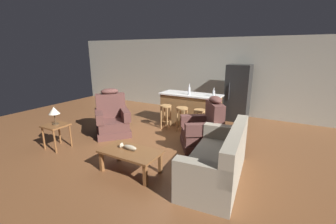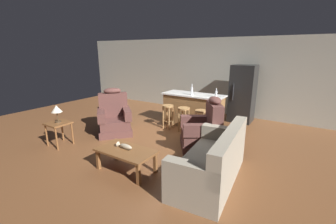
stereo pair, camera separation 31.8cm
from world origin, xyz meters
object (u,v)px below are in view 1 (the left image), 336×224
(kitchen_island, at_px, (190,109))
(bottle_tall_green, at_px, (214,93))
(recliner_near_island, at_px, (204,130))
(refrigerator, at_px, (238,93))
(couch, at_px, (219,161))
(table_lamp, at_px, (54,111))
(bar_stool_right, at_px, (200,117))
(end_table, at_px, (56,129))
(bar_stool_middle, at_px, (182,115))
(bar_stool_left, at_px, (166,112))
(fish_figurine, at_px, (129,147))
(coffee_table, at_px, (130,154))
(recliner_near_lamp, at_px, (112,119))
(bottle_short_amber, at_px, (189,91))

(kitchen_island, height_order, bottle_tall_green, bottle_tall_green)
(recliner_near_island, relative_size, refrigerator, 0.68)
(couch, height_order, kitchen_island, kitchen_island)
(table_lamp, height_order, bar_stool_right, table_lamp)
(end_table, bearing_deg, bar_stool_middle, 49.96)
(bottle_tall_green, bearing_deg, end_table, -132.30)
(table_lamp, relative_size, bar_stool_left, 0.60)
(fish_figurine, distance_m, bottle_tall_green, 3.07)
(couch, distance_m, refrigerator, 3.77)
(table_lamp, bearing_deg, bottle_tall_green, 47.64)
(bar_stool_right, distance_m, refrigerator, 1.95)
(couch, relative_size, bar_stool_middle, 2.90)
(coffee_table, distance_m, fish_figurine, 0.12)
(fish_figurine, height_order, recliner_near_island, recliner_near_island)
(recliner_near_island, height_order, table_lamp, recliner_near_island)
(bar_stool_left, bearing_deg, bar_stool_middle, 0.00)
(end_table, height_order, bottle_tall_green, bottle_tall_green)
(table_lamp, relative_size, kitchen_island, 0.23)
(coffee_table, xyz_separation_m, fish_figurine, (-0.06, 0.04, 0.10))
(coffee_table, bearing_deg, recliner_near_lamp, 141.17)
(couch, xyz_separation_m, bar_stool_right, (-1.09, 1.86, 0.13))
(table_lamp, relative_size, bottle_short_amber, 1.32)
(recliner_near_lamp, bearing_deg, kitchen_island, 90.37)
(end_table, bearing_deg, recliner_near_lamp, 69.85)
(recliner_near_island, bearing_deg, table_lamp, -4.18)
(bottle_short_amber, bearing_deg, bottle_tall_green, 6.26)
(couch, relative_size, recliner_near_island, 1.64)
(bar_stool_left, distance_m, bottle_short_amber, 0.91)
(end_table, xyz_separation_m, table_lamp, (0.00, 0.01, 0.41))
(bottle_tall_green, bearing_deg, coffee_table, -100.58)
(bar_stool_right, bearing_deg, refrigerator, 73.32)
(coffee_table, height_order, bar_stool_right, bar_stool_right)
(end_table, bearing_deg, couch, 8.44)
(couch, distance_m, bar_stool_right, 2.16)
(recliner_near_island, relative_size, bar_stool_middle, 1.76)
(couch, height_order, bottle_short_amber, bottle_short_amber)
(coffee_table, xyz_separation_m, recliner_near_island, (0.79, 1.71, 0.06))
(coffee_table, distance_m, end_table, 2.14)
(recliner_near_island, height_order, bar_stool_left, recliner_near_island)
(table_lamp, bearing_deg, bottle_short_amber, 55.27)
(end_table, xyz_separation_m, bottle_short_amber, (1.99, 2.88, 0.61))
(recliner_near_lamp, height_order, refrigerator, refrigerator)
(coffee_table, relative_size, recliner_near_island, 0.92)
(recliner_near_island, height_order, bottle_tall_green, recliner_near_island)
(refrigerator, distance_m, bottle_tall_green, 1.33)
(coffee_table, relative_size, recliner_near_lamp, 0.92)
(bar_stool_middle, xyz_separation_m, bottle_short_amber, (-0.02, 0.49, 0.60))
(bottle_tall_green, bearing_deg, table_lamp, -132.36)
(recliner_near_lamp, xyz_separation_m, refrigerator, (2.60, 2.92, 0.46))
(bottle_tall_green, bearing_deg, bar_stool_left, -154.75)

